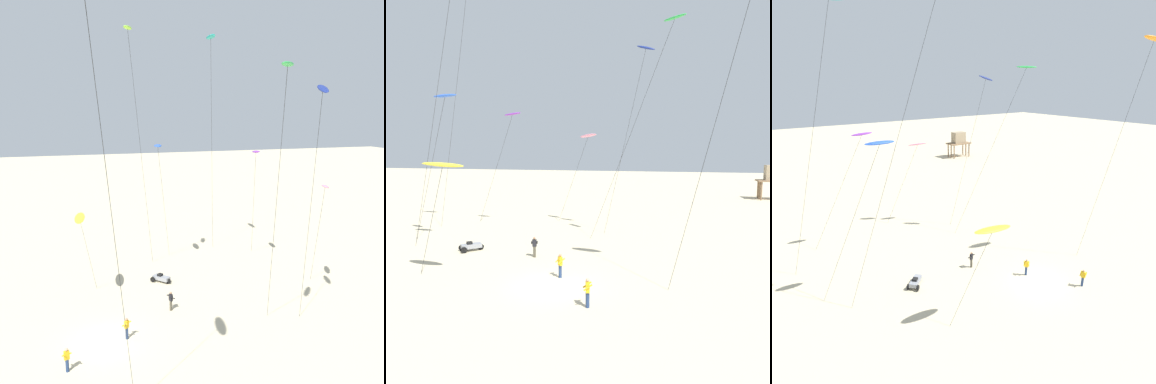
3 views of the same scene
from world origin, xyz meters
TOP-DOWN VIEW (x-y plane):
  - ground_plane at (0.00, 0.00)m, footprint 260.00×260.00m
  - kite_blue at (-11.56, 6.50)m, footprint 6.35×2.71m
  - kite_pink at (-1.87, 18.96)m, footprint 5.21×2.63m
  - kite_yellow at (-6.77, -1.29)m, footprint 4.51×1.81m
  - kite_purple at (-9.69, 16.10)m, footprint 6.67×2.93m
  - kite_green at (7.00, 9.97)m, footprint 8.50×4.17m
  - kite_navy at (4.59, 13.88)m, footprint 5.00×2.25m
  - kite_flyer_nearest at (-3.35, 5.69)m, footprint 0.68×0.67m
  - kite_flyer_middle at (2.89, -2.70)m, footprint 0.64×0.65m
  - kite_flyer_furthest at (0.05, 1.53)m, footprint 0.73×0.73m
  - beach_buggy at (-9.34, 6.13)m, footprint 1.93×1.88m

SIDE VIEW (x-z plane):
  - ground_plane at x=0.00m, z-range 0.00..0.00m
  - beach_buggy at x=-9.34m, z-range 0.02..0.84m
  - kite_flyer_nearest at x=-3.35m, z-range 0.06..1.73m
  - kite_flyer_middle at x=2.89m, z-range 0.06..1.73m
  - kite_flyer_furthest at x=0.05m, z-range 0.06..1.73m
  - kite_yellow at x=-6.77m, z-range 3.72..11.68m
  - kite_pink at x=-1.87m, z-range 4.85..15.43m
  - kite_purple at x=-9.69m, z-range 5.98..18.73m
  - kite_blue at x=-11.56m, z-range 6.37..19.75m
  - kite_navy at x=4.59m, z-range 8.32..26.72m
  - kite_green at x=7.00m, z-range 9.03..28.32m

